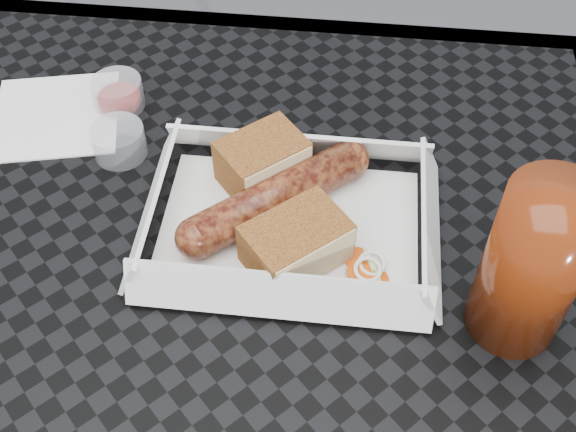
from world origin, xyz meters
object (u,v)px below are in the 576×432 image
object	(u,v)px
patio_table	(170,356)
drink_glass	(532,267)
bratwurst	(276,197)
food_tray	(289,228)

from	to	relation	value
patio_table	drink_glass	bearing A→B (deg)	4.15
bratwurst	drink_glass	distance (m)	0.22
food_tray	bratwurst	size ratio (longest dim) A/B	1.41
patio_table	bratwurst	bearing A→B (deg)	52.87
patio_table	food_tray	xyz separation A→B (m)	(0.10, 0.09, 0.08)
patio_table	bratwurst	world-z (taller)	bratwurst
food_tray	patio_table	bearing A→B (deg)	-135.94
drink_glass	food_tray	bearing A→B (deg)	158.26
food_tray	drink_glass	xyz separation A→B (m)	(0.18, -0.07, 0.07)
patio_table	food_tray	distance (m)	0.15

